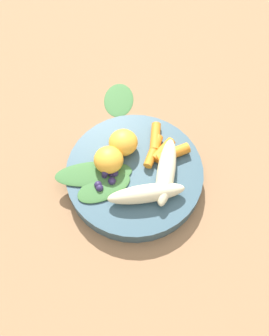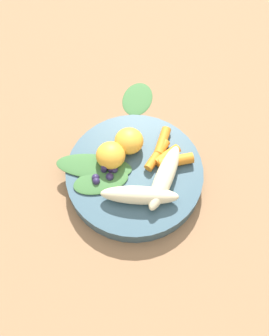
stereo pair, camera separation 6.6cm
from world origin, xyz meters
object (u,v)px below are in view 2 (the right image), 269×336
object	(u,v)px
banana_peeled_left	(164,177)
orange_segment_near	(111,155)
kale_leaf_stray	(137,98)
banana_peeled_right	(140,195)
bowl	(134,175)

from	to	relation	value
banana_peeled_left	orange_segment_near	world-z (taller)	orange_segment_near
orange_segment_near	kale_leaf_stray	xyz separation A→B (m)	(0.05, 0.16, -0.05)
banana_peeled_right	orange_segment_near	distance (m)	0.09
banana_peeled_right	banana_peeled_left	bearing A→B (deg)	41.00
bowl	orange_segment_near	size ratio (longest dim) A/B	4.69
banana_peeled_right	kale_leaf_stray	size ratio (longest dim) A/B	1.51
banana_peeled_left	banana_peeled_right	xyz separation A→B (m)	(-0.04, -0.03, 0.00)
banana_peeled_left	orange_segment_near	distance (m)	0.10
banana_peeled_right	kale_leaf_stray	distance (m)	0.24
kale_leaf_stray	bowl	bearing A→B (deg)	-167.22
banana_peeled_right	kale_leaf_stray	xyz separation A→B (m)	(0.00, 0.23, -0.04)
orange_segment_near	bowl	bearing A→B (deg)	-27.76
orange_segment_near	banana_peeled_right	bearing A→B (deg)	-57.86
banana_peeled_left	bowl	bearing A→B (deg)	89.63
banana_peeled_left	banana_peeled_right	distance (m)	0.05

